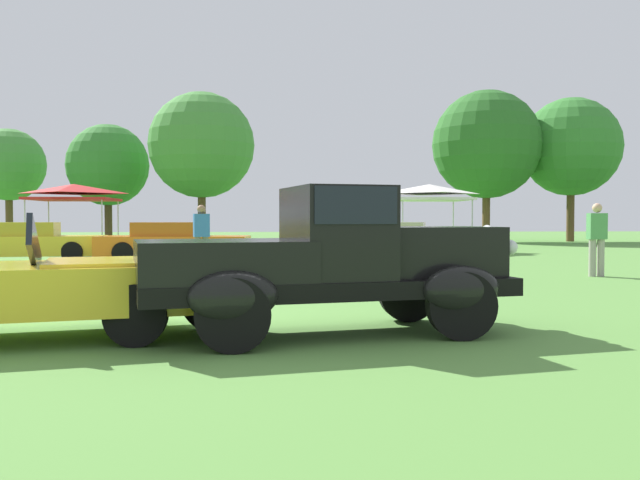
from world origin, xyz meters
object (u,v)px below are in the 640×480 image
show_car_cream (400,242)px  spectator_between_cars (201,235)px  spectator_by_row (292,241)px  neighbor_convertible (22,288)px  canopy_tent_left_field (74,191)px  show_car_yellow (28,242)px  feature_pickup_truck (330,260)px  show_car_orange (173,242)px  spectator_near_truck (597,237)px  canopy_tent_center_field (429,191)px

show_car_cream → spectator_between_cars: size_ratio=2.55×
spectator_by_row → neighbor_convertible: bearing=-121.4°
spectator_between_cars → canopy_tent_left_field: 11.74m
show_car_yellow → canopy_tent_left_field: bearing=92.9°
show_car_cream → spectator_between_cars: 6.96m
feature_pickup_truck → show_car_orange: bearing=104.8°
spectator_by_row → show_car_yellow: bearing=131.3°
show_car_orange → spectator_by_row: (3.34, -8.48, 0.31)m
spectator_near_truck → canopy_tent_center_field: 12.14m
feature_pickup_truck → show_car_yellow: 16.14m
show_car_yellow → canopy_tent_left_field: 6.57m
show_car_orange → spectator_by_row: bearing=-68.5°
neighbor_convertible → spectator_between_cars: size_ratio=2.65×
feature_pickup_truck → canopy_tent_left_field: (-8.37, 20.28, 1.56)m
show_car_orange → spectator_near_truck: spectator_near_truck is taller
show_car_yellow → show_car_cream: 11.59m
canopy_tent_left_field → canopy_tent_center_field: bearing=-3.3°
show_car_cream → spectator_by_row: spectator_by_row is taller
neighbor_convertible → show_car_orange: bearing=90.8°
show_car_yellow → spectator_near_truck: size_ratio=2.79×
neighbor_convertible → canopy_tent_center_field: size_ratio=1.49×
spectator_by_row → canopy_tent_left_field: size_ratio=0.53×
show_car_orange → spectator_near_truck: size_ratio=2.76×
spectator_by_row → canopy_tent_left_field: (-8.12, 15.19, 1.51)m
show_car_orange → show_car_cream: bearing=2.3°
show_car_orange → canopy_tent_left_field: 8.44m
neighbor_convertible → show_car_yellow: bearing=108.3°
spectator_by_row → canopy_tent_left_field: 17.29m
show_car_yellow → canopy_tent_left_field: size_ratio=1.49×
feature_pickup_truck → spectator_by_row: feature_pickup_truck is taller
spectator_near_truck → spectator_by_row: (-7.12, -2.37, 0.00)m
spectator_near_truck → spectator_between_cars: bearing=163.1°
feature_pickup_truck → show_car_yellow: (-8.05, 13.98, -0.26)m
feature_pickup_truck → canopy_tent_left_field: 22.00m
show_car_yellow → show_car_cream: (11.59, -0.11, -0.00)m
feature_pickup_truck → neighbor_convertible: feature_pickup_truck is taller
neighbor_convertible → spectator_by_row: bearing=58.6°
feature_pickup_truck → canopy_tent_left_field: canopy_tent_left_field is taller
spectator_near_truck → show_car_yellow: bearing=156.4°
spectator_by_row → canopy_tent_left_field: bearing=118.1°
feature_pickup_truck → spectator_near_truck: size_ratio=2.65×
neighbor_convertible → spectator_by_row: size_ratio=2.65×
show_car_orange → canopy_tent_center_field: 11.24m
canopy_tent_center_field → neighbor_convertible: bearing=-115.3°
spectator_between_cars → canopy_tent_center_field: 12.42m
show_car_orange → spectator_near_truck: (10.45, -6.11, 0.31)m
feature_pickup_truck → canopy_tent_center_field: 20.37m
neighbor_convertible → spectator_near_truck: 12.75m
neighbor_convertible → show_car_yellow: size_ratio=0.95×
show_car_orange → canopy_tent_center_field: size_ratio=1.55×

